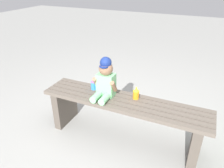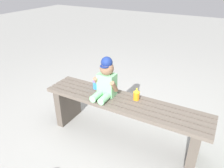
# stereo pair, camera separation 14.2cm
# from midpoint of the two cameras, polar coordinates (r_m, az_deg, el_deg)

# --- Properties ---
(ground_plane) EXTENTS (16.00, 16.00, 0.00)m
(ground_plane) POSITION_cam_midpoint_polar(r_m,az_deg,el_deg) (2.35, 4.58, -14.19)
(ground_plane) COLOR #999993
(park_bench) EXTENTS (1.66, 0.35, 0.47)m
(park_bench) POSITION_cam_midpoint_polar(r_m,az_deg,el_deg) (2.15, 4.89, -7.98)
(park_bench) COLOR #60564C
(park_bench) RESTS_ON ground_plane
(child_figure) EXTENTS (0.23, 0.27, 0.40)m
(child_figure) POSITION_cam_midpoint_polar(r_m,az_deg,el_deg) (2.06, 0.34, 1.16)
(child_figure) COLOR #7FCC8C
(child_figure) RESTS_ON park_bench
(sippy_cup_left) EXTENTS (0.06, 0.06, 0.12)m
(sippy_cup_left) POSITION_cam_midpoint_polar(r_m,az_deg,el_deg) (2.25, -2.58, 0.08)
(sippy_cup_left) COLOR #338CE5
(sippy_cup_left) RESTS_ON park_bench
(sippy_cup_right) EXTENTS (0.06, 0.06, 0.12)m
(sippy_cup_right) POSITION_cam_midpoint_polar(r_m,az_deg,el_deg) (2.07, 8.52, -2.79)
(sippy_cup_right) COLOR orange
(sippy_cup_right) RESTS_ON park_bench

